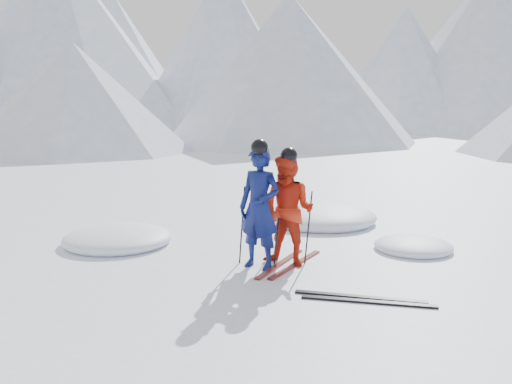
# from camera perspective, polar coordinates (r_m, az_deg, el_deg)

# --- Properties ---
(ground) EXTENTS (160.00, 160.00, 0.00)m
(ground) POSITION_cam_1_polar(r_m,az_deg,el_deg) (8.26, 11.04, -8.44)
(ground) COLOR white
(ground) RESTS_ON ground
(mountain_range) EXTENTS (106.15, 62.94, 15.53)m
(mountain_range) POSITION_cam_1_polar(r_m,az_deg,el_deg) (43.79, 18.13, 14.50)
(mountain_range) COLOR #B2BCD1
(mountain_range) RESTS_ON ground
(skier_blue) EXTENTS (0.80, 0.67, 1.87)m
(skier_blue) POSITION_cam_1_polar(r_m,az_deg,el_deg) (8.18, 0.37, -1.69)
(skier_blue) COLOR #0D1550
(skier_blue) RESTS_ON ground
(skier_red) EXTENTS (1.00, 0.88, 1.73)m
(skier_red) POSITION_cam_1_polar(r_m,az_deg,el_deg) (8.33, 3.43, -1.97)
(skier_red) COLOR red
(skier_red) RESTS_ON ground
(pole_blue_left) EXTENTS (0.12, 0.09, 1.24)m
(pole_blue_left) POSITION_cam_1_polar(r_m,az_deg,el_deg) (8.44, -1.48, -3.50)
(pole_blue_left) COLOR black
(pole_blue_left) RESTS_ON ground
(pole_blue_right) EXTENTS (0.12, 0.07, 1.24)m
(pole_blue_right) POSITION_cam_1_polar(r_m,az_deg,el_deg) (8.45, 2.32, -3.49)
(pole_blue_right) COLOR black
(pole_blue_right) RESTS_ON ground
(pole_red_left) EXTENTS (0.12, 0.09, 1.15)m
(pole_red_left) POSITION_cam_1_polar(r_m,az_deg,el_deg) (8.67, 1.63, -3.46)
(pole_red_left) COLOR black
(pole_red_left) RESTS_ON ground
(pole_red_right) EXTENTS (0.12, 0.08, 1.15)m
(pole_red_right) POSITION_cam_1_polar(r_m,az_deg,el_deg) (8.52, 5.54, -3.74)
(pole_red_right) COLOR black
(pole_red_right) RESTS_ON ground
(ski_worn_left) EXTENTS (0.56, 1.66, 0.03)m
(ski_worn_left) POSITION_cam_1_polar(r_m,az_deg,el_deg) (8.56, 2.57, -7.54)
(ski_worn_left) COLOR black
(ski_worn_left) RESTS_ON ground
(ski_worn_right) EXTENTS (0.67, 1.63, 0.03)m
(ski_worn_right) POSITION_cam_1_polar(r_m,az_deg,el_deg) (8.53, 4.18, -7.60)
(ski_worn_right) COLOR black
(ski_worn_right) RESTS_ON ground
(ski_loose_a) EXTENTS (1.70, 0.23, 0.03)m
(ski_loose_a) POSITION_cam_1_polar(r_m,az_deg,el_deg) (7.28, 10.90, -10.81)
(ski_loose_a) COLOR black
(ski_loose_a) RESTS_ON ground
(ski_loose_b) EXTENTS (1.70, 0.17, 0.03)m
(ski_loose_b) POSITION_cam_1_polar(r_m,az_deg,el_deg) (7.14, 11.73, -11.24)
(ski_loose_b) COLOR black
(ski_loose_b) RESTS_ON ground
(snow_lumps) EXTENTS (6.83, 4.56, 0.52)m
(snow_lumps) POSITION_cam_1_polar(r_m,az_deg,el_deg) (10.74, 1.50, -4.10)
(snow_lumps) COLOR white
(snow_lumps) RESTS_ON ground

